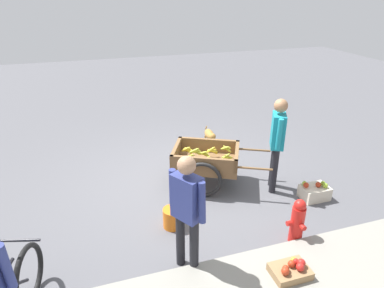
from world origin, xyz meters
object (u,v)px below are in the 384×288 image
at_px(vendor_person, 277,137).
at_px(fire_hydrant, 297,221).
at_px(apple_crate, 290,274).
at_px(mixed_fruit_crate, 315,192).
at_px(dog, 210,135).
at_px(plastic_bucket, 173,218).
at_px(bystander_person, 187,206).
at_px(fruit_cart, 206,161).

xyz_separation_m(vendor_person, fire_hydrant, (0.38, 1.29, -0.63)).
height_order(vendor_person, apple_crate, vendor_person).
distance_m(vendor_person, mixed_fruit_crate, 1.09).
distance_m(vendor_person, dog, 2.08).
height_order(plastic_bucket, mixed_fruit_crate, mixed_fruit_crate).
distance_m(plastic_bucket, apple_crate, 1.75).
relative_size(vendor_person, apple_crate, 3.65).
xyz_separation_m(vendor_person, bystander_person, (1.92, 1.29, -0.04)).
xyz_separation_m(vendor_person, dog, (0.43, -1.92, -0.69)).
distance_m(plastic_bucket, mixed_fruit_crate, 2.40).
relative_size(vendor_person, plastic_bucket, 5.48).
bearing_deg(bystander_person, plastic_bucket, -92.13).
xyz_separation_m(fruit_cart, plastic_bucket, (0.86, 0.98, -0.29)).
height_order(dog, apple_crate, dog).
bearing_deg(apple_crate, fire_hydrant, -127.87).
relative_size(fire_hydrant, plastic_bucket, 2.28).
relative_size(apple_crate, bystander_person, 0.28).
relative_size(fire_hydrant, bystander_person, 0.43).
height_order(fire_hydrant, apple_crate, fire_hydrant).
xyz_separation_m(apple_crate, bystander_person, (1.07, -0.59, 0.79)).
distance_m(dog, mixed_fruit_crate, 2.58).
relative_size(fruit_cart, fire_hydrant, 2.71).
relative_size(fruit_cart, apple_crate, 4.12).
relative_size(apple_crate, mixed_fruit_crate, 1.00).
distance_m(fire_hydrant, mixed_fruit_crate, 1.22).
bearing_deg(fruit_cart, mixed_fruit_crate, 147.39).
height_order(dog, bystander_person, bystander_person).
distance_m(fire_hydrant, plastic_bucket, 1.72).
xyz_separation_m(fruit_cart, mixed_fruit_crate, (-1.54, 0.99, -0.32)).
bearing_deg(mixed_fruit_crate, apple_crate, 46.05).
bearing_deg(plastic_bucket, dog, -121.27).
bearing_deg(mixed_fruit_crate, plastic_bucket, -0.19).
bearing_deg(fruit_cart, apple_crate, 94.46).
bearing_deg(vendor_person, mixed_fruit_crate, 136.84).
distance_m(plastic_bucket, bystander_person, 1.13).
xyz_separation_m(dog, apple_crate, (0.41, 3.80, -0.14)).
bearing_deg(vendor_person, apple_crate, 65.87).
distance_m(fruit_cart, dog, 1.54).
distance_m(fruit_cart, vendor_person, 1.26).
distance_m(dog, bystander_person, 3.60).
height_order(vendor_person, bystander_person, vendor_person).
relative_size(vendor_person, fire_hydrant, 2.40).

